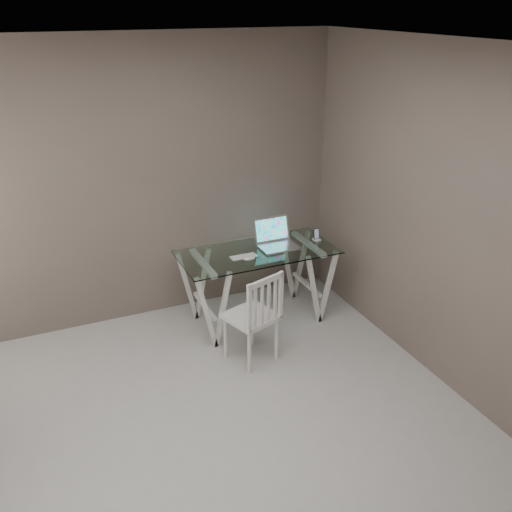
{
  "coord_description": "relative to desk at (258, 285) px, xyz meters",
  "views": [
    {
      "loc": [
        -1.04,
        -2.86,
        2.94
      ],
      "look_at": [
        0.84,
        1.36,
        0.85
      ],
      "focal_mm": 40.0,
      "sensor_mm": 36.0,
      "label": 1
    }
  ],
  "objects": [
    {
      "name": "phone_dock",
      "position": [
        0.65,
        0.01,
        0.4
      ],
      "size": [
        0.07,
        0.07,
        0.12
      ],
      "color": "white",
      "rests_on": "desk"
    },
    {
      "name": "keyboard",
      "position": [
        -0.17,
        -0.07,
        0.37
      ],
      "size": [
        0.26,
        0.11,
        0.01
      ],
      "primitive_type": "cube",
      "color": "silver",
      "rests_on": "desk"
    },
    {
      "name": "room",
      "position": [
        -1.05,
        -1.64,
        1.33
      ],
      "size": [
        4.5,
        4.52,
        2.71
      ],
      "color": "#A8A6A1",
      "rests_on": "ground"
    },
    {
      "name": "desk",
      "position": [
        0.0,
        0.0,
        0.0
      ],
      "size": [
        1.5,
        0.7,
        0.75
      ],
      "color": "silver",
      "rests_on": "ground"
    },
    {
      "name": "mouse",
      "position": [
        -0.15,
        -0.15,
        0.38
      ],
      "size": [
        0.11,
        0.07,
        0.04
      ],
      "primitive_type": "ellipsoid",
      "color": "silver",
      "rests_on": "desk"
    },
    {
      "name": "chair",
      "position": [
        -0.3,
        -0.65,
        0.09
      ],
      "size": [
        0.5,
        0.5,
        0.87
      ],
      "rotation": [
        0.0,
        0.0,
        0.32
      ],
      "color": "silver",
      "rests_on": "ground"
    },
    {
      "name": "laptop",
      "position": [
        0.22,
        0.07,
        0.42
      ],
      "size": [
        0.37,
        0.33,
        0.25
      ],
      "color": "silver",
      "rests_on": "desk"
    }
  ]
}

